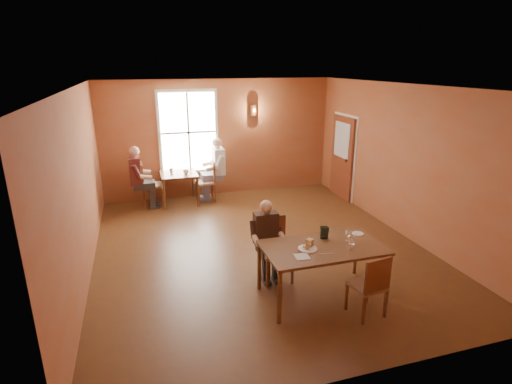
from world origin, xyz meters
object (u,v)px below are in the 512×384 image
object	(u,v)px
second_table	(180,188)
chair_diner_white	(205,181)
chair_empty	(367,284)
chair_diner_maroon	(152,184)
main_table	(322,271)
diner_main	(277,245)
diner_white	(206,171)
chair_diner_main	(276,251)
diner_maroon	(150,177)

from	to	relation	value
second_table	chair_diner_white	size ratio (longest dim) A/B	0.86
chair_diner_white	chair_empty	bearing A→B (deg)	-166.62
second_table	chair_diner_maroon	size ratio (longest dim) A/B	0.81
main_table	chair_diner_maroon	distance (m)	5.36
diner_main	diner_white	xyz separation A→B (m)	(-0.37, 4.26, 0.14)
chair_empty	diner_white	size ratio (longest dim) A/B	0.61
chair_diner_main	diner_main	world-z (taller)	diner_main
second_table	diner_maroon	distance (m)	0.77
chair_diner_main	diner_maroon	size ratio (longest dim) A/B	0.70
main_table	chair_diner_main	distance (m)	0.83
second_table	chair_empty	bearing A→B (deg)	-70.37
chair_empty	chair_diner_white	distance (m)	5.63
main_table	diner_maroon	size ratio (longest dim) A/B	1.19
chair_diner_white	chair_diner_maroon	bearing A→B (deg)	90.00
second_table	chair_diner_maroon	world-z (taller)	chair_diner_maroon
chair_empty	chair_diner_white	bearing A→B (deg)	95.02
chair_diner_white	diner_maroon	size ratio (longest dim) A/B	0.69
chair_diner_main	second_table	world-z (taller)	chair_diner_main
diner_main	chair_diner_white	size ratio (longest dim) A/B	1.22
main_table	diner_main	world-z (taller)	diner_main
second_table	diner_white	world-z (taller)	diner_white
diner_main	diner_white	world-z (taller)	diner_white
diner_white	chair_diner_maroon	distance (m)	1.35
chair_diner_white	diner_maroon	xyz separation A→B (m)	(-1.33, 0.00, 0.23)
chair_diner_main	chair_empty	bearing A→B (deg)	125.91
chair_diner_maroon	chair_empty	bearing A→B (deg)	25.43
chair_diner_white	diner_maroon	world-z (taller)	diner_maroon
main_table	diner_main	size ratio (longest dim) A/B	1.40
main_table	diner_white	size ratio (longest dim) A/B	1.14
chair_diner_main	second_table	size ratio (longest dim) A/B	1.17
main_table	chair_empty	bearing A→B (deg)	-56.01
chair_empty	diner_white	world-z (taller)	diner_white
diner_main	second_table	bearing A→B (deg)	-76.11
chair_diner_main	diner_main	distance (m)	0.11
main_table	diner_maroon	bearing A→B (deg)	114.58
diner_main	chair_diner_white	bearing A→B (deg)	-84.59
main_table	chair_diner_main	bearing A→B (deg)	127.57
main_table	chair_diner_main	size ratio (longest dim) A/B	1.70
chair_diner_white	chair_diner_maroon	size ratio (longest dim) A/B	0.94
main_table	chair_diner_white	xyz separation A→B (m)	(-0.90, 4.88, 0.10)
diner_maroon	main_table	bearing A→B (deg)	24.58
chair_empty	main_table	bearing A→B (deg)	115.63
chair_diner_white	diner_white	distance (m)	0.26
diner_main	diner_white	distance (m)	4.28
diner_main	chair_diner_maroon	world-z (taller)	diner_main
chair_diner_main	chair_diner_maroon	xyz separation A→B (m)	(-1.70, 4.23, 0.03)
chair_diner_maroon	second_table	bearing A→B (deg)	90.00
diner_main	chair_diner_maroon	distance (m)	4.59
diner_white	diner_maroon	bearing A→B (deg)	90.00
diner_main	second_table	distance (m)	4.40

